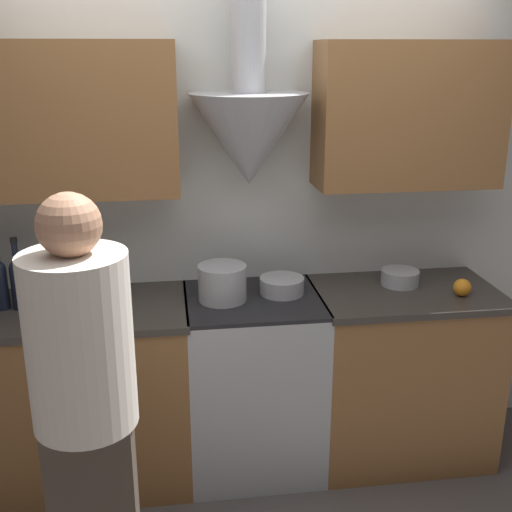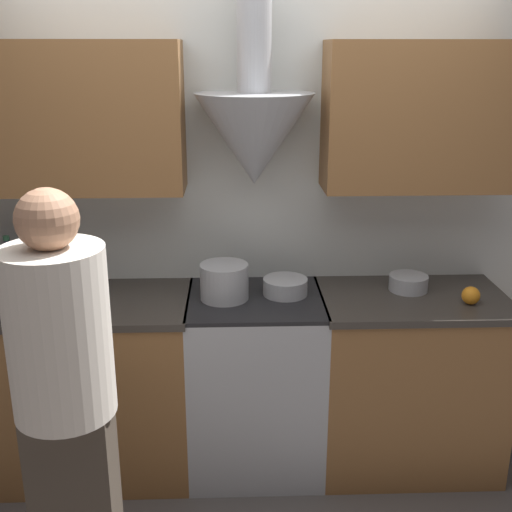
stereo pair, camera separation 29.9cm
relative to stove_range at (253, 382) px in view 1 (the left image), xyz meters
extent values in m
plane|color=#4C4744|center=(0.00, -0.33, -0.47)|extent=(12.00, 12.00, 0.00)
cube|color=silver|center=(0.00, 0.33, 0.83)|extent=(8.40, 0.06, 2.60)
cone|color=#A8AAAF|center=(0.00, 0.14, 1.22)|extent=(0.57, 0.57, 0.43)
cylinder|color=#A8AAAF|center=(0.00, 0.14, 1.76)|extent=(0.16, 0.16, 0.64)
cube|color=brown|center=(-1.04, 0.15, 1.33)|extent=(1.40, 0.32, 0.70)
cube|color=brown|center=(0.79, 0.15, 1.33)|extent=(0.91, 0.32, 0.70)
cube|color=brown|center=(-1.04, 0.00, -0.02)|extent=(1.40, 0.60, 0.90)
cube|color=#38332D|center=(-1.04, 0.00, 0.45)|extent=(1.43, 0.62, 0.03)
cube|color=brown|center=(0.79, 0.00, -0.02)|extent=(0.91, 0.60, 0.90)
cube|color=#38332D|center=(0.79, 0.00, 0.45)|extent=(0.93, 0.62, 0.03)
cube|color=#A8AAAF|center=(0.00, 0.00, -0.01)|extent=(0.67, 0.60, 0.92)
cube|color=black|center=(0.00, -0.30, -0.05)|extent=(0.47, 0.01, 0.41)
cube|color=black|center=(0.00, 0.00, 0.46)|extent=(0.67, 0.60, 0.02)
cube|color=#A8AAAF|center=(0.00, 0.27, 0.40)|extent=(0.67, 0.06, 0.10)
cylinder|color=black|center=(-1.19, 0.03, 0.57)|extent=(0.07, 0.07, 0.20)
cylinder|color=black|center=(-1.11, 0.02, 0.57)|extent=(0.07, 0.07, 0.21)
sphere|color=black|center=(-1.11, 0.02, 0.67)|extent=(0.07, 0.07, 0.07)
cylinder|color=black|center=(-1.11, 0.02, 0.74)|extent=(0.03, 0.03, 0.10)
cylinder|color=black|center=(-1.11, 0.02, 0.80)|extent=(0.03, 0.03, 0.02)
cylinder|color=#A8AAAF|center=(-0.15, 0.00, 0.55)|extent=(0.24, 0.24, 0.18)
cylinder|color=#A8AAAF|center=(0.15, 0.04, 0.51)|extent=(0.22, 0.22, 0.08)
sphere|color=orange|center=(1.03, -0.12, 0.51)|extent=(0.09, 0.09, 0.09)
cylinder|color=#A8AAAF|center=(0.78, 0.08, 0.50)|extent=(0.20, 0.20, 0.08)
cylinder|color=silver|center=(-0.71, -0.90, 0.70)|extent=(0.36, 0.36, 0.62)
sphere|color=#AD7A5B|center=(-0.71, -0.90, 1.11)|extent=(0.21, 0.21, 0.21)
camera|label=1|loc=(-0.40, -2.92, 1.64)|focal=45.00mm
camera|label=2|loc=(-0.10, -2.94, 1.64)|focal=45.00mm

